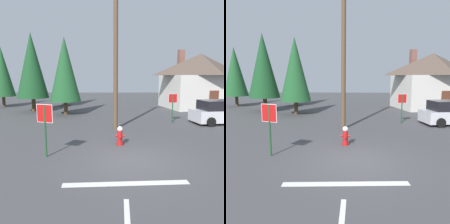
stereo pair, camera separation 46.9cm
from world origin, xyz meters
TOP-DOWN VIEW (x-y plane):
  - ground_plane at (0.00, 0.00)m, footprint 80.00×80.00m
  - lane_stop_bar at (-0.38, -2.05)m, footprint 4.01×0.54m
  - stop_sign_near at (-3.58, 0.42)m, footprint 0.72×0.28m
  - fire_hydrant at (-0.44, 2.11)m, footprint 0.47×0.40m
  - utility_pole at (-0.60, 5.64)m, footprint 1.60×0.28m
  - stop_sign_far at (3.58, 7.69)m, footprint 0.65×0.11m
  - house at (8.62, 16.08)m, footprint 8.63×7.07m
  - pine_tree_tall_left at (-4.91, 11.26)m, footprint 2.69×2.69m
  - pine_tree_mid_left at (-6.30, 17.91)m, footprint 2.64×2.64m
  - pine_tree_short_left at (-8.38, 13.10)m, footprint 2.96×2.96m
  - pine_tree_far_center at (-12.91, 16.62)m, footprint 2.64×2.64m

SIDE VIEW (x-z plane):
  - ground_plane at x=0.00m, z-range -0.10..0.00m
  - lane_stop_bar at x=-0.38m, z-range 0.00..0.01m
  - fire_hydrant at x=-0.44m, z-range -0.01..0.93m
  - stop_sign_far at x=3.58m, z-range 0.43..2.55m
  - stop_sign_near at x=-3.58m, z-range 0.48..2.70m
  - house at x=8.62m, z-range -0.11..6.09m
  - pine_tree_far_center at x=-12.91m, z-range 0.58..7.19m
  - pine_tree_mid_left at x=-6.30m, z-range 0.58..7.20m
  - pine_tree_tall_left at x=-4.91m, z-range 0.59..7.32m
  - pine_tree_short_left at x=-8.38m, z-range 0.65..8.06m
  - utility_pole at x=-0.60m, z-range 0.18..10.08m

